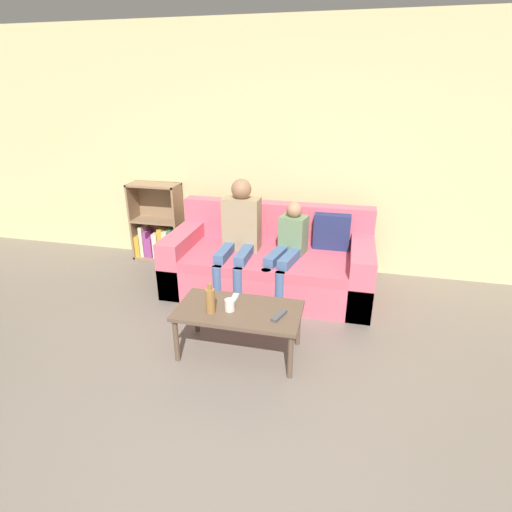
% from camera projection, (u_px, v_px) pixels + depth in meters
% --- Properties ---
extents(ground_plane, '(22.00, 22.00, 0.00)m').
position_uv_depth(ground_plane, '(212.00, 483.00, 2.12)').
color(ground_plane, '#70665B').
extents(wall_back, '(12.00, 0.06, 2.60)m').
position_uv_depth(wall_back, '(297.00, 153.00, 4.27)').
color(wall_back, beige).
rests_on(wall_back, ground_plane).
extents(couch, '(2.03, 0.95, 0.83)m').
position_uv_depth(couch, '(271.00, 264.00, 4.09)').
color(couch, '#DB5B70').
rests_on(couch, ground_plane).
extents(bookshelf, '(0.59, 0.28, 0.92)m').
position_uv_depth(bookshelf, '(158.00, 230.00, 4.84)').
color(bookshelf, '#8E7051').
rests_on(bookshelf, ground_plane).
extents(coffee_table, '(0.95, 0.50, 0.39)m').
position_uv_depth(coffee_table, '(239.00, 314.00, 3.04)').
color(coffee_table, brown).
rests_on(coffee_table, ground_plane).
extents(person_adult, '(0.37, 0.65, 1.13)m').
position_uv_depth(person_adult, '(239.00, 230.00, 3.93)').
color(person_adult, '#476693').
rests_on(person_adult, ground_plane).
extents(person_child, '(0.37, 0.68, 0.94)m').
position_uv_depth(person_child, '(288.00, 247.00, 3.83)').
color(person_child, '#476693').
rests_on(person_child, ground_plane).
extents(cup_near, '(0.08, 0.08, 0.09)m').
position_uv_depth(cup_near, '(230.00, 305.00, 2.99)').
color(cup_near, silver).
rests_on(cup_near, coffee_table).
extents(tv_remote_0, '(0.10, 0.18, 0.02)m').
position_uv_depth(tv_remote_0, '(279.00, 316.00, 2.92)').
color(tv_remote_0, '#47474C').
rests_on(tv_remote_0, coffee_table).
extents(tv_remote_1, '(0.05, 0.17, 0.02)m').
position_uv_depth(tv_remote_1, '(234.00, 299.00, 3.14)').
color(tv_remote_1, '#B7B7BC').
rests_on(tv_remote_1, coffee_table).
extents(bottle, '(0.07, 0.07, 0.24)m').
position_uv_depth(bottle, '(210.00, 300.00, 2.94)').
color(bottle, olive).
rests_on(bottle, coffee_table).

